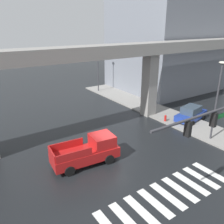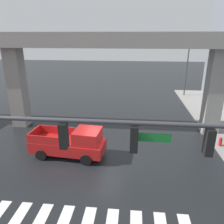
# 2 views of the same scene
# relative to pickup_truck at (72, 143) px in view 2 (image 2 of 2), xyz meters

# --- Properties ---
(ground_plane) EXTENTS (120.00, 120.00, 0.00)m
(ground_plane) POSITION_rel_pickup_truck_xyz_m (2.24, 0.07, -0.99)
(ground_plane) COLOR black
(elevated_overpass) EXTENTS (59.59, 2.40, 8.29)m
(elevated_overpass) POSITION_rel_pickup_truck_xyz_m (2.24, 5.09, 6.20)
(elevated_overpass) COLOR gray
(elevated_overpass) RESTS_ON ground
(pickup_truck) EXTENTS (5.26, 2.44, 2.08)m
(pickup_truck) POSITION_rel_pickup_truck_xyz_m (0.00, 0.00, 0.00)
(pickup_truck) COLOR red
(pickup_truck) RESTS_ON ground
(traffic_signal_mast) EXTENTS (10.89, 0.32, 6.20)m
(traffic_signal_mast) POSITION_rel_pickup_truck_xyz_m (6.52, -7.14, 3.69)
(traffic_signal_mast) COLOR #38383D
(traffic_signal_mast) RESTS_ON ground
(street_lamp_mid_block) EXTENTS (0.44, 0.70, 7.24)m
(street_lamp_mid_block) POSITION_rel_pickup_truck_xyz_m (11.17, 5.46, 3.57)
(street_lamp_mid_block) COLOR #38383D
(street_lamp_mid_block) RESTS_ON ground
(street_lamp_far_north) EXTENTS (0.44, 0.70, 7.24)m
(street_lamp_far_north) POSITION_rel_pickup_truck_xyz_m (11.17, 17.19, 3.57)
(street_lamp_far_north) COLOR #38383D
(street_lamp_far_north) RESTS_ON ground
(fire_hydrant) EXTENTS (0.24, 0.24, 0.85)m
(fire_hydrant) POSITION_rel_pickup_truck_xyz_m (10.77, 2.30, -0.56)
(fire_hydrant) COLOR red
(fire_hydrant) RESTS_ON ground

